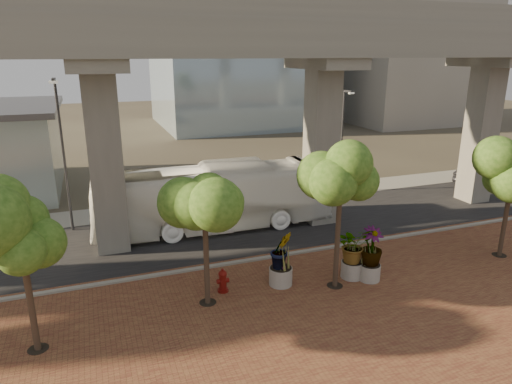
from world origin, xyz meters
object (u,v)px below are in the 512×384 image
object	(u,v)px
parked_car	(475,174)
planter_front	(353,247)
transit_bus	(214,198)
fire_hydrant	(223,281)

from	to	relation	value
parked_car	planter_front	size ratio (longest dim) A/B	1.76
transit_bus	planter_front	bearing A→B (deg)	-150.35
parked_car	fire_hydrant	distance (m)	25.57
transit_bus	fire_hydrant	xyz separation A→B (m)	(-1.62, -7.35, -1.33)
transit_bus	fire_hydrant	distance (m)	7.64
parked_car	planter_front	xyz separation A→B (m)	(-17.73, -10.64, 0.83)
transit_bus	parked_car	world-z (taller)	transit_bus
planter_front	parked_car	bearing A→B (deg)	30.98
transit_bus	planter_front	distance (m)	9.17
parked_car	fire_hydrant	world-z (taller)	parked_car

